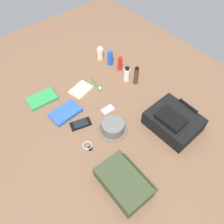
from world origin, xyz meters
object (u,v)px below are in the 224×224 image
(travel_guidebook, at_px, (65,113))
(notepad, at_px, (81,90))
(paperback_novel, at_px, (42,99))
(lotion_bottle, at_px, (100,53))
(deodorant_spray, at_px, (110,58))
(toiletry_pouch, at_px, (124,182))
(cologne_bottle, at_px, (136,76))
(backpack, at_px, (173,121))
(media_player, at_px, (108,110))
(toothpaste_tube, at_px, (127,74))
(toothbrush, at_px, (96,84))
(sunscreen_spray, at_px, (120,64))
(bucket_hat, at_px, (113,127))
(wristwatch, at_px, (88,146))
(cell_phone, at_px, (81,124))

(travel_guidebook, distance_m, notepad, 0.23)
(paperback_novel, bearing_deg, lotion_bottle, 99.10)
(paperback_novel, bearing_deg, deodorant_spray, 89.00)
(paperback_novel, distance_m, notepad, 0.28)
(toiletry_pouch, bearing_deg, cologne_bottle, 132.11)
(backpack, xyz_separation_m, media_player, (-0.36, -0.23, -0.05))
(toothpaste_tube, xyz_separation_m, cologne_bottle, (0.07, 0.03, 0.01))
(toothpaste_tube, bearing_deg, paperback_novel, -111.34)
(toiletry_pouch, xyz_separation_m, cologne_bottle, (-0.52, 0.58, 0.03))
(cologne_bottle, xyz_separation_m, travel_guidebook, (-0.08, -0.56, -0.06))
(toiletry_pouch, relative_size, cologne_bottle, 1.99)
(paperback_novel, relative_size, travel_guidebook, 1.00)
(toothbrush, bearing_deg, toothpaste_tube, 64.10)
(sunscreen_spray, bearing_deg, toothpaste_tube, -17.22)
(backpack, distance_m, toothpaste_tube, 0.50)
(sunscreen_spray, bearing_deg, cologne_bottle, -1.99)
(travel_guidebook, bearing_deg, bucket_hat, 28.51)
(sunscreen_spray, distance_m, wristwatch, 0.72)
(cologne_bottle, relative_size, media_player, 1.73)
(paperback_novel, relative_size, toothbrush, 1.27)
(cologne_bottle, distance_m, notepad, 0.41)
(deodorant_spray, bearing_deg, backpack, -6.51)
(bucket_hat, relative_size, travel_guidebook, 0.91)
(toiletry_pouch, relative_size, toothpaste_tube, 2.48)
(cologne_bottle, distance_m, media_player, 0.34)
(backpack, height_order, cologne_bottle, cologne_bottle)
(travel_guidebook, distance_m, cell_phone, 0.14)
(backpack, distance_m, travel_guidebook, 0.69)
(backpack, relative_size, toiletry_pouch, 1.08)
(lotion_bottle, distance_m, toothpaste_tube, 0.32)
(toiletry_pouch, height_order, wristwatch, toiletry_pouch)
(deodorant_spray, xyz_separation_m, cologne_bottle, (0.28, 0.01, 0.01))
(toothpaste_tube, bearing_deg, cologne_bottle, 24.92)
(backpack, distance_m, media_player, 0.43)
(travel_guidebook, relative_size, cell_phone, 1.42)
(backpack, distance_m, paperback_novel, 0.90)
(backpack, distance_m, sunscreen_spray, 0.63)
(sunscreen_spray, distance_m, cologne_bottle, 0.19)
(deodorant_spray, relative_size, toothpaste_tube, 1.05)
(cologne_bottle, bearing_deg, toothpaste_tube, -155.08)
(backpack, relative_size, cologne_bottle, 2.14)
(deodorant_spray, distance_m, paperback_novel, 0.61)
(backpack, xyz_separation_m, bucket_hat, (-0.22, -0.30, -0.03))
(bucket_hat, relative_size, wristwatch, 2.60)
(sunscreen_spray, relative_size, cell_phone, 0.85)
(lotion_bottle, bearing_deg, sunscreen_spray, 9.50)
(bucket_hat, height_order, toothbrush, bucket_hat)
(lotion_bottle, bearing_deg, toiletry_pouch, -31.19)
(bucket_hat, bearing_deg, toiletry_pouch, -30.89)
(deodorant_spray, distance_m, wristwatch, 0.76)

